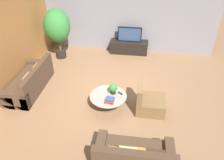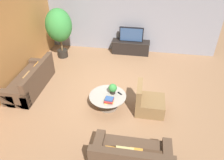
{
  "view_description": "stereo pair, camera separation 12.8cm",
  "coord_description": "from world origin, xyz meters",
  "px_view_note": "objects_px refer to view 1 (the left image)",
  "views": [
    {
      "loc": [
        0.74,
        -5.4,
        4.29
      ],
      "look_at": [
        -0.03,
        0.01,
        0.55
      ],
      "focal_mm": 35.0,
      "sensor_mm": 36.0,
      "label": 1
    },
    {
      "loc": [
        0.86,
        -5.38,
        4.29
      ],
      "look_at": [
        -0.03,
        0.01,
        0.55
      ],
      "focal_mm": 35.0,
      "sensor_mm": 36.0,
      "label": 2
    }
  ],
  "objects_px": {
    "potted_palm_tall": "(57,27)",
    "potted_plant_tabletop": "(113,88)",
    "coffee_table": "(108,99)",
    "media_console": "(129,47)",
    "couch_near_entry": "(134,158)",
    "couch_by_wall": "(31,82)",
    "armchair_wicker": "(149,102)",
    "television": "(130,34)"
  },
  "relations": [
    {
      "from": "media_console",
      "to": "television",
      "type": "distance_m",
      "value": 0.55
    },
    {
      "from": "television",
      "to": "couch_by_wall",
      "type": "xyz_separation_m",
      "value": [
        -2.94,
        -3.02,
        -0.55
      ]
    },
    {
      "from": "media_console",
      "to": "television",
      "type": "bearing_deg",
      "value": -90.0
    },
    {
      "from": "television",
      "to": "couch_near_entry",
      "type": "bearing_deg",
      "value": -84.55
    },
    {
      "from": "couch_by_wall",
      "to": "couch_near_entry",
      "type": "bearing_deg",
      "value": 55.4
    },
    {
      "from": "couch_by_wall",
      "to": "coffee_table",
      "type": "bearing_deg",
      "value": 79.0
    },
    {
      "from": "armchair_wicker",
      "to": "couch_by_wall",
      "type": "bearing_deg",
      "value": 82.77
    },
    {
      "from": "potted_plant_tabletop",
      "to": "couch_by_wall",
      "type": "bearing_deg",
      "value": 172.32
    },
    {
      "from": "media_console",
      "to": "couch_near_entry",
      "type": "distance_m",
      "value": 5.43
    },
    {
      "from": "coffee_table",
      "to": "television",
      "type": "bearing_deg",
      "value": 84.56
    },
    {
      "from": "couch_by_wall",
      "to": "potted_plant_tabletop",
      "type": "height_order",
      "value": "couch_by_wall"
    },
    {
      "from": "couch_by_wall",
      "to": "armchair_wicker",
      "type": "relative_size",
      "value": 2.38
    },
    {
      "from": "potted_palm_tall",
      "to": "potted_plant_tabletop",
      "type": "height_order",
      "value": "potted_palm_tall"
    },
    {
      "from": "potted_plant_tabletop",
      "to": "media_console",
      "type": "bearing_deg",
      "value": 86.39
    },
    {
      "from": "armchair_wicker",
      "to": "potted_palm_tall",
      "type": "distance_m",
      "value": 4.58
    },
    {
      "from": "potted_palm_tall",
      "to": "potted_plant_tabletop",
      "type": "relative_size",
      "value": 6.38
    },
    {
      "from": "television",
      "to": "armchair_wicker",
      "type": "distance_m",
      "value": 3.64
    },
    {
      "from": "potted_palm_tall",
      "to": "potted_plant_tabletop",
      "type": "bearing_deg",
      "value": -46.33
    },
    {
      "from": "armchair_wicker",
      "to": "potted_plant_tabletop",
      "type": "height_order",
      "value": "armchair_wicker"
    },
    {
      "from": "armchair_wicker",
      "to": "potted_palm_tall",
      "type": "height_order",
      "value": "potted_palm_tall"
    },
    {
      "from": "coffee_table",
      "to": "couch_by_wall",
      "type": "bearing_deg",
      "value": 169.0
    },
    {
      "from": "couch_near_entry",
      "to": "armchair_wicker",
      "type": "height_order",
      "value": "armchair_wicker"
    },
    {
      "from": "coffee_table",
      "to": "potted_plant_tabletop",
      "type": "distance_m",
      "value": 0.34
    },
    {
      "from": "media_console",
      "to": "potted_plant_tabletop",
      "type": "xyz_separation_m",
      "value": [
        -0.21,
        -3.39,
        0.3
      ]
    },
    {
      "from": "television",
      "to": "coffee_table",
      "type": "relative_size",
      "value": 0.91
    },
    {
      "from": "media_console",
      "to": "couch_near_entry",
      "type": "xyz_separation_m",
      "value": [
        0.52,
        -5.41,
        0.01
      ]
    },
    {
      "from": "couch_by_wall",
      "to": "potted_plant_tabletop",
      "type": "relative_size",
      "value": 6.63
    },
    {
      "from": "media_console",
      "to": "potted_palm_tall",
      "type": "height_order",
      "value": "potted_palm_tall"
    },
    {
      "from": "coffee_table",
      "to": "potted_plant_tabletop",
      "type": "bearing_deg",
      "value": 48.71
    },
    {
      "from": "couch_near_entry",
      "to": "armchair_wicker",
      "type": "bearing_deg",
      "value": -99.13
    },
    {
      "from": "couch_near_entry",
      "to": "armchair_wicker",
      "type": "xyz_separation_m",
      "value": [
        0.31,
        1.91,
        -0.02
      ]
    },
    {
      "from": "armchair_wicker",
      "to": "potted_palm_tall",
      "type": "bearing_deg",
      "value": 52.34
    },
    {
      "from": "coffee_table",
      "to": "potted_plant_tabletop",
      "type": "xyz_separation_m",
      "value": [
        0.12,
        0.14,
        0.29
      ]
    },
    {
      "from": "media_console",
      "to": "couch_near_entry",
      "type": "height_order",
      "value": "couch_near_entry"
    },
    {
      "from": "couch_near_entry",
      "to": "potted_plant_tabletop",
      "type": "relative_size",
      "value": 5.43
    },
    {
      "from": "media_console",
      "to": "potted_plant_tabletop",
      "type": "bearing_deg",
      "value": -93.61
    },
    {
      "from": "coffee_table",
      "to": "couch_near_entry",
      "type": "xyz_separation_m",
      "value": [
        0.85,
        -1.88,
        0.0
      ]
    },
    {
      "from": "couch_near_entry",
      "to": "potted_palm_tall",
      "type": "bearing_deg",
      "value": -55.14
    },
    {
      "from": "media_console",
      "to": "couch_near_entry",
      "type": "bearing_deg",
      "value": -84.55
    },
    {
      "from": "television",
      "to": "potted_palm_tall",
      "type": "distance_m",
      "value": 2.86
    },
    {
      "from": "media_console",
      "to": "coffee_table",
      "type": "xyz_separation_m",
      "value": [
        -0.34,
        -3.53,
        0.01
      ]
    },
    {
      "from": "couch_near_entry",
      "to": "potted_palm_tall",
      "type": "distance_m",
      "value": 5.74
    }
  ]
}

